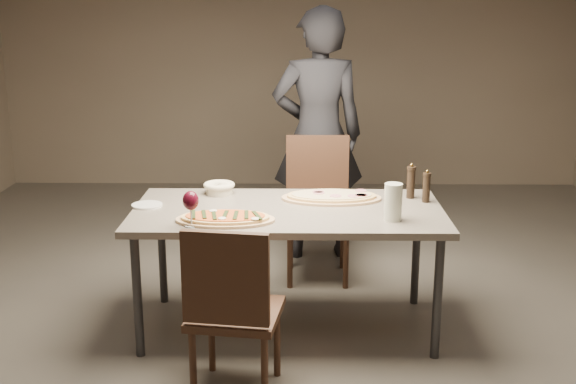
{
  "coord_description": "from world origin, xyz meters",
  "views": [
    {
      "loc": [
        0.06,
        -4.02,
        1.93
      ],
      "look_at": [
        0.0,
        0.0,
        0.85
      ],
      "focal_mm": 45.0,
      "sensor_mm": 36.0,
      "label": 1
    }
  ],
  "objects_px": {
    "ham_pizza": "(332,197)",
    "carafe": "(393,202)",
    "bread_basket": "(219,187)",
    "chair_near": "(232,304)",
    "pepper_mill_left": "(426,187)",
    "chair_far": "(317,199)",
    "zucchini_pizza": "(225,218)",
    "diner": "(318,135)",
    "dining_table": "(288,218)"
  },
  "relations": [
    {
      "from": "zucchini_pizza",
      "to": "carafe",
      "type": "xyz_separation_m",
      "value": [
        0.92,
        0.04,
        0.09
      ]
    },
    {
      "from": "dining_table",
      "to": "diner",
      "type": "height_order",
      "value": "diner"
    },
    {
      "from": "dining_table",
      "to": "ham_pizza",
      "type": "bearing_deg",
      "value": 37.72
    },
    {
      "from": "chair_near",
      "to": "diner",
      "type": "bearing_deg",
      "value": 85.59
    },
    {
      "from": "ham_pizza",
      "to": "chair_far",
      "type": "relative_size",
      "value": 0.61
    },
    {
      "from": "chair_far",
      "to": "ham_pizza",
      "type": "bearing_deg",
      "value": 95.57
    },
    {
      "from": "pepper_mill_left",
      "to": "carafe",
      "type": "xyz_separation_m",
      "value": [
        -0.24,
        -0.37,
        0.01
      ]
    },
    {
      "from": "carafe",
      "to": "dining_table",
      "type": "bearing_deg",
      "value": 159.81
    },
    {
      "from": "ham_pizza",
      "to": "diner",
      "type": "xyz_separation_m",
      "value": [
        -0.06,
        1.09,
        0.18
      ]
    },
    {
      "from": "carafe",
      "to": "zucchini_pizza",
      "type": "bearing_deg",
      "value": -177.81
    },
    {
      "from": "pepper_mill_left",
      "to": "carafe",
      "type": "distance_m",
      "value": 0.44
    },
    {
      "from": "ham_pizza",
      "to": "bread_basket",
      "type": "height_order",
      "value": "bread_basket"
    },
    {
      "from": "ham_pizza",
      "to": "bread_basket",
      "type": "relative_size",
      "value": 3.11
    },
    {
      "from": "chair_near",
      "to": "diner",
      "type": "height_order",
      "value": "diner"
    },
    {
      "from": "diner",
      "to": "ham_pizza",
      "type": "bearing_deg",
      "value": 86.73
    },
    {
      "from": "chair_far",
      "to": "diner",
      "type": "xyz_separation_m",
      "value": [
        0.01,
        0.39,
        0.39
      ]
    },
    {
      "from": "carafe",
      "to": "chair_near",
      "type": "bearing_deg",
      "value": -144.31
    },
    {
      "from": "zucchini_pizza",
      "to": "ham_pizza",
      "type": "relative_size",
      "value": 0.9
    },
    {
      "from": "ham_pizza",
      "to": "bread_basket",
      "type": "xyz_separation_m",
      "value": [
        -0.7,
        0.12,
        0.03
      ]
    },
    {
      "from": "zucchini_pizza",
      "to": "pepper_mill_left",
      "type": "relative_size",
      "value": 2.75
    },
    {
      "from": "ham_pizza",
      "to": "diner",
      "type": "bearing_deg",
      "value": 106.69
    },
    {
      "from": "dining_table",
      "to": "zucchini_pizza",
      "type": "height_order",
      "value": "zucchini_pizza"
    },
    {
      "from": "ham_pizza",
      "to": "diner",
      "type": "relative_size",
      "value": 0.32
    },
    {
      "from": "chair_near",
      "to": "diner",
      "type": "relative_size",
      "value": 0.48
    },
    {
      "from": "pepper_mill_left",
      "to": "chair_far",
      "type": "xyz_separation_m",
      "value": [
        -0.63,
        0.75,
        -0.29
      ]
    },
    {
      "from": "pepper_mill_left",
      "to": "bread_basket",
      "type": "bearing_deg",
      "value": 172.07
    },
    {
      "from": "dining_table",
      "to": "bread_basket",
      "type": "distance_m",
      "value": 0.55
    },
    {
      "from": "dining_table",
      "to": "ham_pizza",
      "type": "distance_m",
      "value": 0.34
    },
    {
      "from": "diner",
      "to": "chair_far",
      "type": "bearing_deg",
      "value": 82.41
    },
    {
      "from": "zucchini_pizza",
      "to": "diner",
      "type": "distance_m",
      "value": 1.65
    },
    {
      "from": "zucchini_pizza",
      "to": "diner",
      "type": "height_order",
      "value": "diner"
    },
    {
      "from": "diner",
      "to": "bread_basket",
      "type": "bearing_deg",
      "value": 50.22
    },
    {
      "from": "ham_pizza",
      "to": "bread_basket",
      "type": "distance_m",
      "value": 0.71
    },
    {
      "from": "bread_basket",
      "to": "chair_far",
      "type": "relative_size",
      "value": 0.2
    },
    {
      "from": "carafe",
      "to": "bread_basket",
      "type": "bearing_deg",
      "value": 151.94
    },
    {
      "from": "chair_near",
      "to": "chair_far",
      "type": "xyz_separation_m",
      "value": [
        0.46,
        1.72,
        0.04
      ]
    },
    {
      "from": "pepper_mill_left",
      "to": "chair_near",
      "type": "xyz_separation_m",
      "value": [
        -1.08,
        -0.97,
        -0.33
      ]
    },
    {
      "from": "diner",
      "to": "dining_table",
      "type": "bearing_deg",
      "value": 74.7
    },
    {
      "from": "carafe",
      "to": "chair_far",
      "type": "relative_size",
      "value": 0.21
    },
    {
      "from": "dining_table",
      "to": "chair_near",
      "type": "height_order",
      "value": "chair_near"
    },
    {
      "from": "ham_pizza",
      "to": "pepper_mill_left",
      "type": "relative_size",
      "value": 3.06
    },
    {
      "from": "dining_table",
      "to": "ham_pizza",
      "type": "height_order",
      "value": "ham_pizza"
    },
    {
      "from": "zucchini_pizza",
      "to": "chair_near",
      "type": "bearing_deg",
      "value": -73.58
    },
    {
      "from": "pepper_mill_left",
      "to": "carafe",
      "type": "height_order",
      "value": "carafe"
    },
    {
      "from": "bread_basket",
      "to": "pepper_mill_left",
      "type": "distance_m",
      "value": 1.27
    },
    {
      "from": "dining_table",
      "to": "chair_far",
      "type": "bearing_deg",
      "value": 77.73
    },
    {
      "from": "ham_pizza",
      "to": "carafe",
      "type": "relative_size",
      "value": 2.94
    },
    {
      "from": "bread_basket",
      "to": "chair_near",
      "type": "relative_size",
      "value": 0.21
    },
    {
      "from": "chair_near",
      "to": "chair_far",
      "type": "distance_m",
      "value": 1.78
    },
    {
      "from": "pepper_mill_left",
      "to": "diner",
      "type": "height_order",
      "value": "diner"
    }
  ]
}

